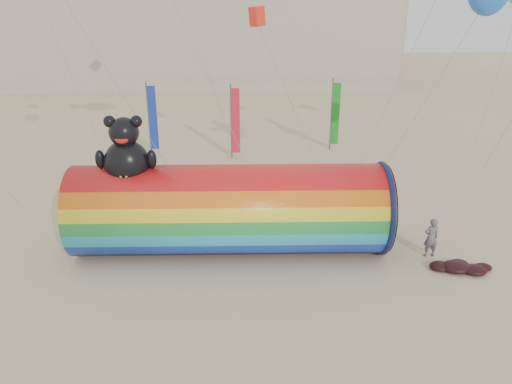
{
  "coord_description": "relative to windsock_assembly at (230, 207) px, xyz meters",
  "views": [
    {
      "loc": [
        0.06,
        -19.55,
        10.82
      ],
      "look_at": [
        0.5,
        1.5,
        2.4
      ],
      "focal_mm": 35.0,
      "sensor_mm": 36.0,
      "label": 1
    }
  ],
  "objects": [
    {
      "name": "ground",
      "position": [
        0.68,
        -0.52,
        -2.09
      ],
      "size": [
        160.0,
        160.0,
        0.0
      ],
      "primitive_type": "plane",
      "color": "#CCB58C",
      "rests_on": "ground"
    },
    {
      "name": "kite_handler",
      "position": [
        8.78,
        -0.8,
        -1.18
      ],
      "size": [
        0.71,
        0.52,
        1.81
      ],
      "primitive_type": "imported",
      "rotation": [
        0.0,
        0.0,
        3.28
      ],
      "color": "#595B61",
      "rests_on": "ground"
    },
    {
      "name": "festival_banners",
      "position": [
        0.44,
        14.5,
        0.55
      ],
      "size": [
        13.69,
        2.07,
        5.2
      ],
      "color": "#59595E",
      "rests_on": "ground"
    },
    {
      "name": "fabric_bundle",
      "position": [
        9.66,
        -2.09,
        -1.91
      ],
      "size": [
        2.62,
        1.35,
        0.41
      ],
      "color": "black",
      "rests_on": "ground"
    },
    {
      "name": "windsock_assembly",
      "position": [
        0.0,
        0.0,
        0.0
      ],
      "size": [
        13.64,
        4.16,
        6.29
      ],
      "color": "red",
      "rests_on": "ground"
    }
  ]
}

